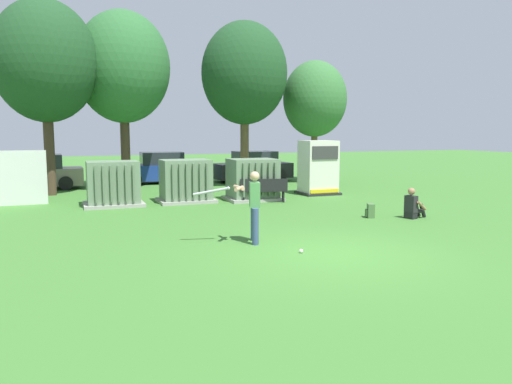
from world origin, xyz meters
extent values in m
plane|color=#3D752D|center=(0.00, 0.00, 0.00)|extent=(96.00, 96.00, 0.00)
cube|color=#9E9B93|center=(-3.91, 9.15, 0.06)|extent=(2.10, 1.70, 0.12)
cube|color=slate|center=(-3.91, 9.15, 0.87)|extent=(1.80, 1.40, 1.50)
cube|color=#5B7056|center=(-4.54, 8.39, 0.87)|extent=(0.06, 0.12, 1.27)
cube|color=#5B7056|center=(-4.29, 8.39, 0.87)|extent=(0.06, 0.12, 1.27)
cube|color=#5B7056|center=(-4.03, 8.39, 0.87)|extent=(0.06, 0.12, 1.27)
cube|color=#5B7056|center=(-3.78, 8.39, 0.87)|extent=(0.06, 0.12, 1.27)
cube|color=#5B7056|center=(-3.52, 8.39, 0.87)|extent=(0.06, 0.12, 1.27)
cube|color=#5B7056|center=(-3.27, 8.39, 0.87)|extent=(0.06, 0.12, 1.27)
cube|color=#9E9B93|center=(-1.22, 9.19, 0.06)|extent=(2.10, 1.70, 0.12)
cube|color=slate|center=(-1.22, 9.19, 0.87)|extent=(1.80, 1.40, 1.50)
cube|color=#5B7056|center=(-1.86, 8.43, 0.87)|extent=(0.06, 0.12, 1.27)
cube|color=#5B7056|center=(-1.60, 8.43, 0.87)|extent=(0.06, 0.12, 1.27)
cube|color=#5B7056|center=(-1.35, 8.43, 0.87)|extent=(0.06, 0.12, 1.27)
cube|color=#5B7056|center=(-1.09, 8.43, 0.87)|extent=(0.06, 0.12, 1.27)
cube|color=#5B7056|center=(-0.84, 8.43, 0.87)|extent=(0.06, 0.12, 1.27)
cube|color=#5B7056|center=(-0.58, 8.43, 0.87)|extent=(0.06, 0.12, 1.27)
cube|color=#9E9B93|center=(1.37, 8.79, 0.06)|extent=(2.10, 1.70, 0.12)
cube|color=slate|center=(1.37, 8.79, 0.87)|extent=(1.80, 1.40, 1.50)
cube|color=#5B7056|center=(0.73, 8.03, 0.87)|extent=(0.06, 0.12, 1.27)
cube|color=#5B7056|center=(0.98, 8.03, 0.87)|extent=(0.06, 0.12, 1.27)
cube|color=#5B7056|center=(1.24, 8.03, 0.87)|extent=(0.06, 0.12, 1.27)
cube|color=#5B7056|center=(1.49, 8.03, 0.87)|extent=(0.06, 0.12, 1.27)
cube|color=#5B7056|center=(1.75, 8.03, 0.87)|extent=(0.06, 0.12, 1.27)
cube|color=#5B7056|center=(2.00, 8.03, 0.87)|extent=(0.06, 0.12, 1.27)
cube|color=#262626|center=(4.63, 9.50, 0.05)|extent=(1.60, 1.40, 0.10)
cube|color=silver|center=(4.63, 9.50, 1.20)|extent=(1.40, 1.20, 2.20)
cube|color=#383838|center=(4.63, 8.88, 1.81)|extent=(1.19, 0.04, 0.55)
cube|color=yellow|center=(4.63, 8.88, 0.20)|extent=(1.33, 0.04, 0.16)
cube|color=black|center=(1.51, 8.00, 0.45)|extent=(1.84, 0.82, 0.05)
cube|color=black|center=(1.47, 7.83, 0.70)|extent=(1.76, 0.47, 0.44)
cylinder|color=black|center=(0.80, 8.32, 0.21)|extent=(0.06, 0.06, 0.42)
cylinder|color=black|center=(2.29, 7.95, 0.21)|extent=(0.06, 0.06, 0.42)
cylinder|color=black|center=(0.74, 8.05, 0.21)|extent=(0.06, 0.06, 0.42)
cylinder|color=black|center=(2.22, 7.68, 0.21)|extent=(0.06, 0.06, 0.42)
cylinder|color=#384C75|center=(-1.28, 1.43, 0.44)|extent=(0.16, 0.16, 0.88)
cylinder|color=#384C75|center=(-1.15, 1.89, 0.44)|extent=(0.16, 0.16, 0.88)
cube|color=#4C8C4C|center=(-1.21, 1.66, 1.18)|extent=(0.34, 0.45, 0.60)
sphere|color=tan|center=(-1.21, 1.66, 1.62)|extent=(0.23, 0.23, 0.23)
cylinder|color=tan|center=(-1.60, 1.68, 1.34)|extent=(0.39, 0.49, 0.09)
cylinder|color=tan|center=(-1.55, 1.85, 1.34)|extent=(0.12, 0.55, 0.09)
cylinder|color=#B2B2B7|center=(-2.23, 1.96, 1.27)|extent=(0.83, 0.30, 0.21)
sphere|color=#B2B2B7|center=(-1.82, 1.84, 1.34)|extent=(0.08, 0.08, 0.08)
sphere|color=white|center=(-0.61, 0.31, 0.04)|extent=(0.09, 0.09, 0.09)
cube|color=black|center=(4.49, 3.09, 0.10)|extent=(0.32, 0.39, 0.20)
cube|color=#262628|center=(4.49, 3.09, 0.46)|extent=(0.30, 0.40, 0.52)
sphere|color=#9E7051|center=(4.49, 3.09, 0.85)|extent=(0.22, 0.22, 0.22)
cylinder|color=black|center=(4.69, 3.24, 0.22)|extent=(0.47, 0.23, 0.13)
cylinder|color=black|center=(4.91, 3.29, 0.23)|extent=(0.32, 0.19, 0.46)
cylinder|color=black|center=(4.74, 3.04, 0.22)|extent=(0.47, 0.23, 0.13)
cylinder|color=black|center=(4.95, 3.10, 0.23)|extent=(0.32, 0.19, 0.46)
cylinder|color=#9E7051|center=(4.65, 3.36, 0.42)|extent=(0.42, 0.18, 0.32)
cylinder|color=#9E7051|center=(4.76, 2.92, 0.42)|extent=(0.42, 0.18, 0.32)
cube|color=#4C723F|center=(3.42, 3.66, 0.22)|extent=(0.31, 0.37, 0.44)
cube|color=#3D5B33|center=(3.30, 3.72, 0.15)|extent=(0.14, 0.23, 0.22)
cylinder|color=#4C3828|center=(-6.11, 13.20, 1.72)|extent=(0.42, 0.42, 3.43)
ellipsoid|color=#1E4723|center=(-6.11, 13.20, 5.56)|extent=(4.22, 4.22, 5.02)
cylinder|color=#4C3828|center=(-2.89, 14.21, 1.72)|extent=(0.42, 0.42, 3.44)
ellipsoid|color=#2D6633|center=(-2.89, 14.21, 5.58)|extent=(4.24, 4.24, 5.03)
cylinder|color=brown|center=(2.80, 13.80, 1.69)|extent=(0.42, 0.42, 3.39)
ellipsoid|color=#1E4723|center=(2.80, 13.80, 5.49)|extent=(4.17, 4.17, 4.95)
cylinder|color=brown|center=(6.81, 14.11, 1.35)|extent=(0.33, 0.33, 2.70)
ellipsoid|color=#387038|center=(6.81, 14.11, 4.37)|extent=(3.32, 3.32, 3.94)
cube|color=gray|center=(-6.88, 15.68, 0.58)|extent=(4.25, 1.84, 0.80)
cube|color=#262B33|center=(-6.73, 15.68, 1.30)|extent=(2.15, 1.63, 0.64)
cylinder|color=black|center=(-8.15, 14.79, 0.32)|extent=(0.65, 0.24, 0.64)
cylinder|color=black|center=(-8.20, 16.48, 0.32)|extent=(0.65, 0.24, 0.64)
cylinder|color=black|center=(-5.55, 14.87, 0.32)|extent=(0.65, 0.24, 0.64)
cylinder|color=black|center=(-5.60, 16.57, 0.32)|extent=(0.65, 0.24, 0.64)
cube|color=navy|center=(-0.99, 16.47, 0.58)|extent=(4.25, 1.82, 0.80)
cube|color=#262B33|center=(-0.84, 16.47, 1.30)|extent=(2.15, 1.62, 0.64)
cylinder|color=black|center=(-2.32, 15.66, 0.32)|extent=(0.65, 0.24, 0.64)
cylinder|color=black|center=(-2.27, 17.36, 0.32)|extent=(0.65, 0.24, 0.64)
cylinder|color=black|center=(0.28, 15.58, 0.32)|extent=(0.65, 0.24, 0.64)
cylinder|color=black|center=(0.33, 17.28, 0.32)|extent=(0.65, 0.24, 0.64)
cube|color=black|center=(3.91, 15.75, 0.58)|extent=(4.32, 2.01, 0.80)
cube|color=#262B33|center=(4.06, 15.76, 1.30)|extent=(2.21, 1.71, 0.64)
cylinder|color=black|center=(2.68, 14.81, 0.32)|extent=(0.65, 0.27, 0.64)
cylinder|color=black|center=(2.55, 16.50, 0.32)|extent=(0.65, 0.27, 0.64)
cylinder|color=black|center=(5.28, 15.00, 0.32)|extent=(0.65, 0.27, 0.64)
cylinder|color=black|center=(5.15, 16.70, 0.32)|extent=(0.65, 0.27, 0.64)
camera|label=1|loc=(-5.38, -9.48, 2.70)|focal=34.94mm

